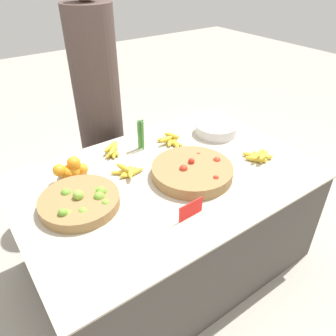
{
  "coord_description": "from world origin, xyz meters",
  "views": [
    {
      "loc": [
        -0.91,
        -1.28,
        1.81
      ],
      "look_at": [
        0.0,
        0.0,
        0.76
      ],
      "focal_mm": 35.0,
      "sensor_mm": 36.0,
      "label": 1
    }
  ],
  "objects_px": {
    "metal_bowl": "(216,129)",
    "vendor_person": "(99,112)",
    "lime_bowl": "(80,201)",
    "tomato_basket": "(193,171)",
    "price_sign": "(191,209)"
  },
  "relations": [
    {
      "from": "metal_bowl",
      "to": "vendor_person",
      "type": "xyz_separation_m",
      "value": [
        -0.59,
        0.65,
        0.05
      ]
    },
    {
      "from": "tomato_basket",
      "to": "metal_bowl",
      "type": "xyz_separation_m",
      "value": [
        0.47,
        0.31,
        0.0
      ]
    },
    {
      "from": "price_sign",
      "to": "metal_bowl",
      "type": "bearing_deg",
      "value": 37.58
    },
    {
      "from": "tomato_basket",
      "to": "price_sign",
      "type": "relative_size",
      "value": 3.2
    },
    {
      "from": "price_sign",
      "to": "vendor_person",
      "type": "xyz_separation_m",
      "value": [
        0.11,
        1.22,
        0.05
      ]
    },
    {
      "from": "tomato_basket",
      "to": "lime_bowl",
      "type": "bearing_deg",
      "value": 168.97
    },
    {
      "from": "lime_bowl",
      "to": "price_sign",
      "type": "xyz_separation_m",
      "value": [
        0.41,
        -0.39,
        0.01
      ]
    },
    {
      "from": "tomato_basket",
      "to": "metal_bowl",
      "type": "height_order",
      "value": "tomato_basket"
    },
    {
      "from": "lime_bowl",
      "to": "metal_bowl",
      "type": "height_order",
      "value": "lime_bowl"
    },
    {
      "from": "metal_bowl",
      "to": "price_sign",
      "type": "relative_size",
      "value": 2.01
    },
    {
      "from": "lime_bowl",
      "to": "tomato_basket",
      "type": "height_order",
      "value": "lime_bowl"
    },
    {
      "from": "price_sign",
      "to": "vendor_person",
      "type": "distance_m",
      "value": 1.23
    },
    {
      "from": "tomato_basket",
      "to": "vendor_person",
      "type": "relative_size",
      "value": 0.27
    },
    {
      "from": "metal_bowl",
      "to": "vendor_person",
      "type": "bearing_deg",
      "value": 132.43
    },
    {
      "from": "lime_bowl",
      "to": "tomato_basket",
      "type": "relative_size",
      "value": 0.87
    }
  ]
}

